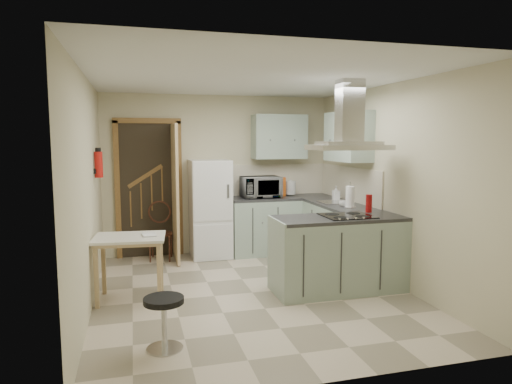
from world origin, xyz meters
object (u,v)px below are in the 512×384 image
object	(u,v)px
peninsula	(339,254)
extractor_hood	(349,147)
fridge	(210,209)
microwave	(261,187)
stool	(164,323)
bentwood_chair	(161,234)
drop_leaf_table	(130,268)

from	to	relation	value
peninsula	extractor_hood	distance (m)	1.27
fridge	microwave	size ratio (longest dim) A/B	2.52
extractor_hood	stool	size ratio (longest dim) A/B	1.92
peninsula	stool	bearing A→B (deg)	-154.07
peninsula	extractor_hood	world-z (taller)	extractor_hood
extractor_hood	bentwood_chair	size ratio (longest dim) A/B	1.13
fridge	drop_leaf_table	world-z (taller)	fridge
bentwood_chair	stool	size ratio (longest dim) A/B	1.71
peninsula	microwave	distance (m)	2.10
peninsula	stool	size ratio (longest dim) A/B	3.31
bentwood_chair	stool	distance (m)	3.03
peninsula	stool	distance (m)	2.38
fridge	drop_leaf_table	xyz separation A→B (m)	(-1.19, -1.65, -0.38)
fridge	extractor_hood	bearing A→B (deg)	-56.21
extractor_hood	microwave	distance (m)	2.13
stool	microwave	size ratio (longest dim) A/B	0.79
drop_leaf_table	bentwood_chair	xyz separation A→B (m)	(0.43, 1.65, 0.03)
fridge	bentwood_chair	size ratio (longest dim) A/B	1.88
bentwood_chair	stool	xyz separation A→B (m)	(-0.15, -3.02, -0.17)
extractor_hood	microwave	xyz separation A→B (m)	(-0.52, 1.96, -0.66)
fridge	stool	bearing A→B (deg)	-106.74
fridge	bentwood_chair	xyz separation A→B (m)	(-0.76, 0.00, -0.35)
peninsula	stool	xyz separation A→B (m)	(-2.13, -1.04, -0.22)
fridge	microwave	bearing A→B (deg)	-1.46
fridge	bentwood_chair	distance (m)	0.83
extractor_hood	drop_leaf_table	distance (m)	2.88
extractor_hood	bentwood_chair	bearing A→B (deg)	136.41
stool	extractor_hood	bearing A→B (deg)	24.91
fridge	peninsula	xyz separation A→B (m)	(1.22, -1.98, -0.30)
drop_leaf_table	peninsula	bearing A→B (deg)	-1.89
fridge	extractor_hood	distance (m)	2.57
peninsula	fridge	bearing A→B (deg)	121.74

